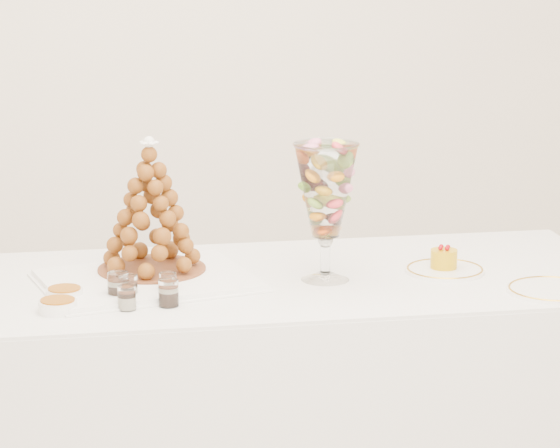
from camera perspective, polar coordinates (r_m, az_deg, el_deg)
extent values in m
cube|color=white|center=(5.24, -5.03, 9.05)|extent=(4.50, 0.04, 2.80)
cube|color=white|center=(3.87, -0.88, -8.00)|extent=(2.10, 0.94, 0.77)
cube|color=white|center=(3.75, -0.90, -2.44)|extent=(2.09, 0.94, 0.01)
cube|color=white|center=(3.71, -5.70, -2.43)|extent=(0.63, 0.51, 0.02)
cylinder|color=white|center=(3.74, 1.96, -2.24)|extent=(0.14, 0.14, 0.02)
cylinder|color=white|center=(3.72, 1.96, -1.38)|extent=(0.03, 0.03, 0.09)
sphere|color=white|center=(3.71, 1.97, -0.68)|extent=(0.04, 0.04, 0.04)
cylinder|color=white|center=(3.84, 7.10, -1.99)|extent=(0.23, 0.23, 0.01)
cylinder|color=white|center=(3.69, 11.64, -2.82)|extent=(0.25, 0.25, 0.01)
cylinder|color=white|center=(3.56, -6.98, -2.68)|extent=(0.06, 0.06, 0.08)
cylinder|color=white|center=(3.56, -6.54, -2.73)|extent=(0.06, 0.06, 0.07)
cylinder|color=white|center=(3.59, -4.85, -2.59)|extent=(0.05, 0.05, 0.06)
cylinder|color=white|center=(3.48, -6.61, -3.17)|extent=(0.06, 0.06, 0.06)
cylinder|color=white|center=(3.50, -4.82, -2.97)|extent=(0.06, 0.06, 0.07)
cylinder|color=white|center=(3.59, -9.26, -3.01)|extent=(0.10, 0.10, 0.03)
cylinder|color=white|center=(3.49, -9.54, -3.52)|extent=(0.10, 0.10, 0.03)
cylinder|color=brown|center=(3.78, -5.54, -1.93)|extent=(0.31, 0.31, 0.01)
cone|color=brown|center=(3.74, -5.60, 0.84)|extent=(0.32, 0.32, 0.37)
sphere|color=white|center=(3.70, -5.66, 3.47)|extent=(0.04, 0.04, 0.04)
cylinder|color=#CC9A09|center=(3.84, 7.06, -1.49)|extent=(0.08, 0.08, 0.05)
sphere|color=#98050E|center=(3.84, 7.24, -0.98)|extent=(0.01, 0.01, 0.01)
sphere|color=#98050E|center=(3.84, 6.96, -0.96)|extent=(0.01, 0.01, 0.01)
sphere|color=#98050E|center=(3.82, 6.92, -1.03)|extent=(0.01, 0.01, 0.01)
sphere|color=#98050E|center=(3.82, 7.20, -1.05)|extent=(0.01, 0.01, 0.01)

